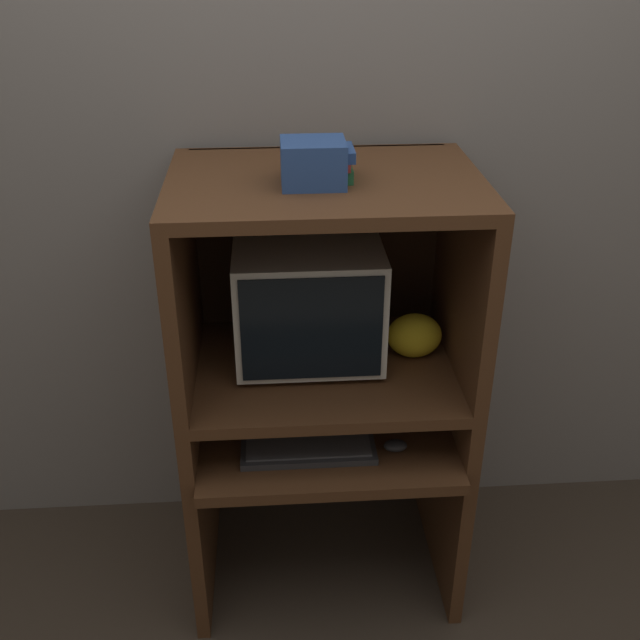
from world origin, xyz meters
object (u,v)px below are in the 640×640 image
(mouse, at_px, (395,446))
(book_stack, at_px, (321,163))
(keyboard, at_px, (308,448))
(snack_bag, at_px, (414,335))
(crt_monitor, at_px, (308,300))
(storage_box, at_px, (313,163))

(mouse, relative_size, book_stack, 0.41)
(keyboard, xyz_separation_m, mouse, (0.26, -0.01, 0.00))
(book_stack, bearing_deg, keyboard, -108.42)
(snack_bag, relative_size, book_stack, 0.99)
(crt_monitor, xyz_separation_m, mouse, (0.24, -0.23, -0.37))
(mouse, bearing_deg, keyboard, 178.07)
(keyboard, height_order, mouse, mouse)
(keyboard, relative_size, storage_box, 2.42)
(keyboard, xyz_separation_m, storage_box, (0.02, 0.11, 0.82))
(keyboard, distance_m, mouse, 0.26)
(crt_monitor, relative_size, storage_box, 2.62)
(crt_monitor, distance_m, mouse, 0.50)
(storage_box, bearing_deg, mouse, -27.36)
(mouse, height_order, book_stack, book_stack)
(mouse, xyz_separation_m, book_stack, (-0.21, 0.15, 0.80))
(snack_bag, bearing_deg, storage_box, -163.37)
(book_stack, xyz_separation_m, storage_box, (-0.02, -0.03, 0.01))
(keyboard, relative_size, mouse, 5.65)
(snack_bag, bearing_deg, mouse, -110.56)
(crt_monitor, xyz_separation_m, book_stack, (0.03, -0.08, 0.43))
(crt_monitor, bearing_deg, book_stack, -67.04)
(keyboard, xyz_separation_m, book_stack, (0.05, 0.14, 0.81))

